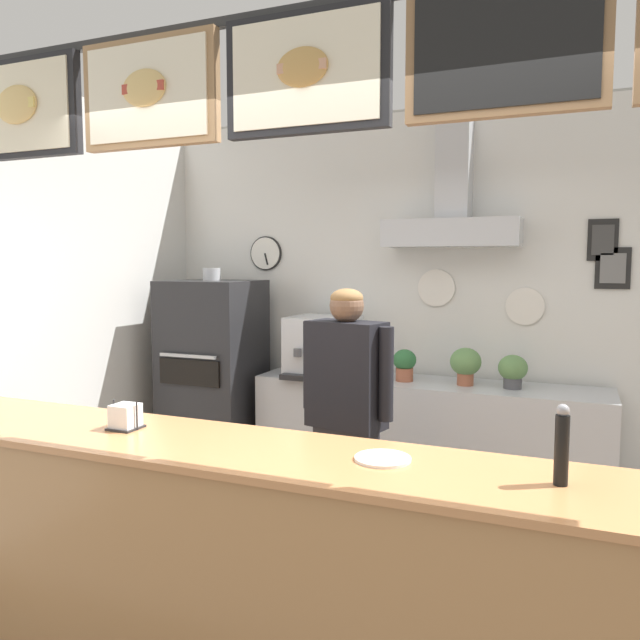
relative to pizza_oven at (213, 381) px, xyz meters
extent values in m
cube|color=#9E9E99|center=(1.68, 0.57, 0.66)|extent=(4.65, 0.12, 2.97)
cube|color=silver|center=(1.68, 0.51, 0.66)|extent=(4.61, 0.01, 2.93)
cylinder|color=black|center=(0.24, 0.49, 1.04)|extent=(0.29, 0.02, 0.29)
cylinder|color=white|center=(0.24, 0.48, 1.04)|extent=(0.27, 0.01, 0.27)
cube|color=black|center=(0.25, 0.47, 1.00)|extent=(0.04, 0.01, 0.10)
cylinder|color=white|center=(0.96, 0.49, 0.45)|extent=(0.24, 0.02, 0.24)
cylinder|color=white|center=(1.71, 0.49, 0.77)|extent=(0.29, 0.02, 0.29)
cylinder|color=white|center=(2.37, 0.49, 0.65)|extent=(0.28, 0.02, 0.28)
cube|color=black|center=(2.87, 0.49, 1.12)|extent=(0.20, 0.02, 0.29)
cube|color=#3A3A3A|center=(2.87, 0.48, 1.12)|extent=(0.14, 0.01, 0.21)
cube|color=black|center=(2.94, 0.49, 0.93)|extent=(0.23, 0.02, 0.29)
cube|color=slate|center=(2.94, 0.48, 0.93)|extent=(0.16, 0.01, 0.21)
cube|color=#B7BABF|center=(1.85, 0.33, 1.18)|extent=(0.98, 0.36, 0.20)
cube|color=#B7BABF|center=(1.85, 0.39, 1.69)|extent=(0.24, 0.24, 0.81)
cube|color=#2D2D2D|center=(1.68, -1.88, 2.00)|extent=(3.88, 0.04, 0.04)
cube|color=black|center=(0.12, -1.91, 1.74)|extent=(0.71, 0.05, 0.49)
cube|color=beige|center=(0.12, -1.93, 1.74)|extent=(0.64, 0.01, 0.43)
ellipsoid|color=#E5BC70|center=(0.12, -1.95, 1.75)|extent=(0.27, 0.04, 0.19)
cube|color=#E5C666|center=(0.12, -1.95, 1.75)|extent=(0.26, 0.01, 0.05)
cube|color=#9E754C|center=(0.90, -1.91, 1.74)|extent=(0.71, 0.05, 0.49)
cube|color=#F2E5C6|center=(0.90, -1.93, 1.74)|extent=(0.64, 0.01, 0.43)
ellipsoid|color=#E5BC70|center=(0.90, -1.95, 1.75)|extent=(0.24, 0.04, 0.17)
cube|color=#B74233|center=(0.90, -1.95, 1.75)|extent=(0.23, 0.01, 0.04)
cube|color=black|center=(1.68, -1.91, 1.74)|extent=(0.71, 0.05, 0.49)
cube|color=#F2E5C6|center=(1.68, -1.93, 1.74)|extent=(0.64, 0.01, 0.43)
ellipsoid|color=tan|center=(1.68, -1.95, 1.75)|extent=(0.23, 0.04, 0.16)
cube|color=tan|center=(1.68, -1.95, 1.75)|extent=(0.21, 0.01, 0.04)
cube|color=olive|center=(2.45, -1.91, 1.74)|extent=(0.71, 0.05, 0.49)
cube|color=black|center=(2.45, -1.93, 1.74)|extent=(0.64, 0.01, 0.43)
cube|color=#B77F4C|center=(1.68, -2.11, -0.32)|extent=(4.08, 0.59, 1.01)
cube|color=#CF8550|center=(1.68, -2.11, 0.20)|extent=(4.16, 0.62, 0.03)
cube|color=#B7BABF|center=(1.72, 0.17, -0.37)|extent=(2.55, 0.57, 0.92)
cube|color=#929499|center=(1.72, 0.17, -0.66)|extent=(2.42, 0.53, 0.02)
cube|color=#232326|center=(0.00, 0.00, 0.00)|extent=(0.71, 0.65, 1.65)
cube|color=black|center=(0.00, -0.34, 0.13)|extent=(0.53, 0.02, 0.20)
cube|color=#B7BABF|center=(0.00, -0.35, 0.26)|extent=(0.50, 0.02, 0.02)
cylinder|color=#B7BABF|center=(0.00, 0.00, 0.87)|extent=(0.14, 0.14, 0.10)
cube|color=#232328|center=(1.54, -1.05, -0.39)|extent=(0.36, 0.27, 0.87)
cube|color=black|center=(1.54, -1.05, 0.34)|extent=(0.47, 0.31, 0.60)
cylinder|color=black|center=(1.79, -1.11, 0.37)|extent=(0.08, 0.08, 0.51)
cylinder|color=black|center=(1.30, -1.00, 0.37)|extent=(0.08, 0.08, 0.51)
sphere|color=brown|center=(1.54, -1.05, 0.73)|extent=(0.19, 0.19, 0.19)
ellipsoid|color=olive|center=(1.54, -1.05, 0.77)|extent=(0.18, 0.18, 0.11)
cube|color=silver|center=(0.91, 0.15, 0.32)|extent=(0.50, 0.47, 0.45)
cylinder|color=#4C4C51|center=(0.81, -0.12, 0.30)|extent=(0.06, 0.06, 0.06)
cube|color=black|center=(0.91, -0.13, 0.11)|extent=(0.45, 0.10, 0.04)
sphere|color=black|center=(1.06, -0.11, 0.41)|extent=(0.04, 0.04, 0.04)
cylinder|color=#9E563D|center=(1.56, 0.14, 0.14)|extent=(0.13, 0.13, 0.10)
ellipsoid|color=#2D6638|center=(1.56, 0.14, 0.25)|extent=(0.17, 0.17, 0.15)
cylinder|color=#4C4C51|center=(2.33, 0.17, 0.13)|extent=(0.13, 0.13, 0.08)
ellipsoid|color=#5B844C|center=(2.33, 0.17, 0.24)|extent=(0.20, 0.20, 0.18)
cylinder|color=#9E563D|center=(2.00, 0.15, 0.14)|extent=(0.12, 0.12, 0.09)
ellipsoid|color=#5B844C|center=(2.00, 0.15, 0.26)|extent=(0.22, 0.22, 0.20)
cylinder|color=black|center=(2.70, -2.08, 0.34)|extent=(0.05, 0.05, 0.24)
sphere|color=gray|center=(2.70, -2.08, 0.47)|extent=(0.04, 0.04, 0.04)
cylinder|color=white|center=(2.06, -2.05, 0.22)|extent=(0.22, 0.22, 0.01)
cube|color=#262628|center=(0.85, -2.07, 0.22)|extent=(0.13, 0.13, 0.01)
cylinder|color=#262628|center=(0.78, -2.07, 0.28)|extent=(0.01, 0.01, 0.13)
cylinder|color=#262628|center=(0.91, -2.07, 0.28)|extent=(0.01, 0.01, 0.13)
cube|color=white|center=(0.85, -2.07, 0.27)|extent=(0.11, 0.11, 0.11)
camera|label=1|loc=(2.73, -4.29, 0.97)|focal=34.96mm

